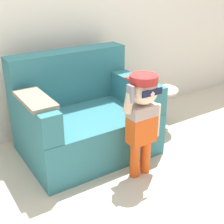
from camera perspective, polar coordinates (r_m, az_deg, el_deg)
name	(u,v)px	position (r m, az deg, el deg)	size (l,w,h in m)	color
ground_plane	(89,150)	(3.00, -4.15, -6.90)	(10.00, 10.00, 0.00)	beige
wall_back	(54,1)	(3.11, -10.54, 19.28)	(10.00, 0.05, 2.60)	silver
armchair	(83,117)	(2.89, -5.29, -0.93)	(1.16, 0.86, 0.89)	teal
person_child	(142,111)	(2.40, 5.60, 0.23)	(0.35, 0.26, 0.86)	#E05119
side_table	(159,105)	(3.30, 8.62, 1.29)	(0.37, 0.37, 0.46)	beige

